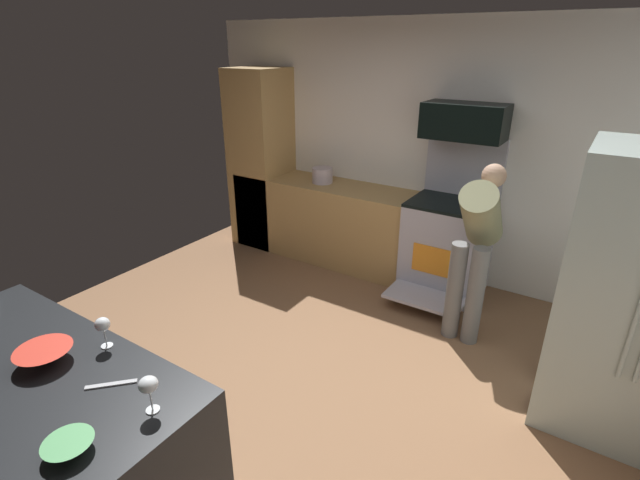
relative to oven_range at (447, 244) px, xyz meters
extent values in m
cube|color=#875F41|center=(-0.48, -1.97, -0.52)|extent=(5.20, 4.80, 0.02)
cube|color=white|center=(-0.48, 0.37, 0.79)|extent=(5.20, 0.12, 2.60)
cube|color=tan|center=(-1.38, 0.01, -0.06)|extent=(2.40, 0.60, 0.90)
cube|color=tan|center=(-2.38, 0.01, 0.54)|extent=(0.60, 0.60, 2.10)
cube|color=#B1B0C1|center=(0.00, -0.01, -0.05)|extent=(0.76, 0.64, 0.92)
cube|color=black|center=(0.00, -0.01, 0.42)|extent=(0.76, 0.64, 0.03)
cube|color=#B1B0C1|center=(0.00, 0.28, 0.73)|extent=(0.76, 0.06, 0.59)
cube|color=orange|center=(0.00, -0.33, -0.06)|extent=(0.44, 0.01, 0.28)
cube|color=#B1B0C1|center=(0.00, -0.52, -0.37)|extent=(0.72, 0.38, 0.03)
cube|color=black|center=(0.00, 0.09, 1.19)|extent=(0.74, 0.38, 0.32)
cylinder|color=#AFC3BD|center=(1.51, -1.51, 0.50)|extent=(0.02, 0.02, 0.83)
cylinder|color=slate|center=(0.33, -0.76, -0.08)|extent=(0.14, 0.14, 0.87)
cylinder|color=slate|center=(0.50, -0.76, -0.08)|extent=(0.14, 0.14, 0.87)
cylinder|color=gray|center=(0.42, -0.57, 0.57)|extent=(0.30, 0.60, 0.62)
sphere|color=tan|center=(0.42, -0.33, 0.84)|extent=(0.20, 0.20, 0.20)
cube|color=black|center=(-0.95, -3.47, -0.06)|extent=(1.84, 0.80, 0.90)
cone|color=#529E5E|center=(-0.30, -3.65, 0.42)|extent=(0.19, 0.19, 0.05)
cone|color=red|center=(-0.92, -3.40, 0.43)|extent=(0.27, 0.27, 0.08)
cylinder|color=silver|center=(-0.21, -3.33, 0.39)|extent=(0.06, 0.06, 0.01)
cylinder|color=silver|center=(-0.21, -3.33, 0.45)|extent=(0.01, 0.01, 0.10)
ellipsoid|color=silver|center=(-0.21, -3.33, 0.53)|extent=(0.08, 0.08, 0.07)
cylinder|color=silver|center=(-0.79, -3.16, 0.39)|extent=(0.06, 0.06, 0.01)
cylinder|color=silver|center=(-0.79, -3.16, 0.44)|extent=(0.01, 0.01, 0.09)
ellipsoid|color=silver|center=(-0.79, -3.16, 0.53)|extent=(0.08, 0.08, 0.07)
cube|color=#B7BABF|center=(-0.50, -3.33, 0.39)|extent=(0.18, 0.18, 0.01)
cylinder|color=#BEB0BB|center=(-1.49, 0.01, 0.47)|extent=(0.23, 0.23, 0.17)
camera|label=1|loc=(1.23, -4.22, 1.85)|focal=25.83mm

